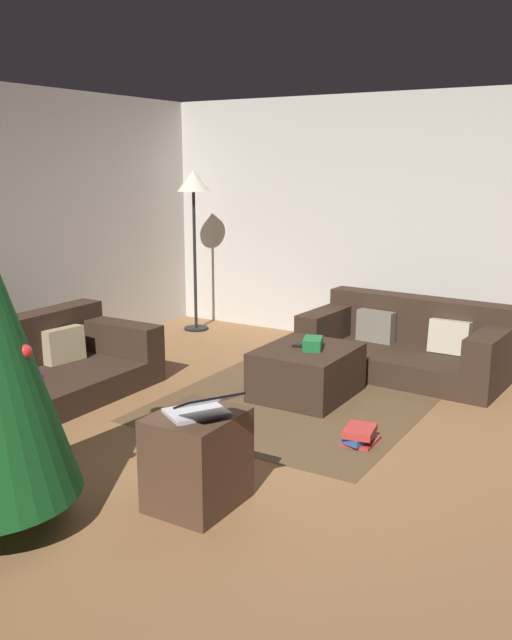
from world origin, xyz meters
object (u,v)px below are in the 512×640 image
(gift_box, at_px, (313,344))
(book_stack, at_px, (359,435))
(couch_left, at_px, (36,370))
(laptop, at_px, (201,408))
(couch_right, at_px, (409,345))
(side_table, at_px, (197,459))
(ottoman, at_px, (307,372))
(tv_remote, at_px, (302,346))
(corner_lamp, at_px, (193,194))

(gift_box, distance_m, book_stack, 1.10)
(couch_left, distance_m, gift_box, 2.28)
(couch_left, height_order, book_stack, couch_left)
(laptop, bearing_deg, couch_right, -2.33)
(side_table, bearing_deg, gift_box, 7.75)
(ottoman, xyz_separation_m, side_table, (-2.00, -0.32, 0.07))
(tv_remote, bearing_deg, couch_right, -50.43)
(side_table, height_order, book_stack, side_table)
(couch_left, relative_size, side_table, 3.45)
(couch_left, xyz_separation_m, laptop, (-0.80, -2.24, 0.36))
(ottoman, bearing_deg, book_stack, -132.53)
(couch_left, height_order, side_table, couch_left)
(gift_box, bearing_deg, couch_left, 122.81)
(ottoman, distance_m, tv_remote, 0.22)
(book_stack, bearing_deg, side_table, 160.42)
(ottoman, height_order, book_stack, ottoman)
(side_table, xyz_separation_m, laptop, (-0.03, -0.06, 0.33))
(gift_box, distance_m, laptop, 2.06)
(couch_left, distance_m, book_stack, 2.70)
(couch_left, relative_size, ottoman, 2.23)
(side_table, bearing_deg, corner_lamp, 36.14)
(gift_box, bearing_deg, couch_right, -22.85)
(couch_left, xyz_separation_m, ottoman, (1.23, -1.86, -0.04))
(ottoman, distance_m, gift_box, 0.26)
(couch_left, bearing_deg, book_stack, 101.11)
(ottoman, bearing_deg, side_table, -170.85)
(ottoman, height_order, laptop, laptop)
(laptop, bearing_deg, couch_left, 70.35)
(ottoman, relative_size, laptop, 1.63)
(gift_box, relative_size, book_stack, 0.75)
(ottoman, height_order, side_table, side_table)
(couch_right, bearing_deg, gift_box, 70.48)
(gift_box, distance_m, corner_lamp, 2.85)
(couch_right, distance_m, book_stack, 1.83)
(couch_right, bearing_deg, corner_lamp, -3.70)
(laptop, bearing_deg, gift_box, 9.18)
(couch_left, bearing_deg, side_table, 70.70)
(book_stack, distance_m, corner_lamp, 3.93)
(couch_left, bearing_deg, ottoman, 123.50)
(couch_right, bearing_deg, couch_left, 47.67)
(tv_remote, bearing_deg, laptop, 168.99)
(gift_box, height_order, side_table, side_table)
(book_stack, bearing_deg, corner_lamp, 54.18)
(couch_left, relative_size, book_stack, 6.04)
(ottoman, xyz_separation_m, tv_remote, (0.01, 0.05, 0.22))
(couch_left, relative_size, gift_box, 8.09)
(couch_left, distance_m, tv_remote, 2.20)
(gift_box, bearing_deg, corner_lamp, 57.55)
(gift_box, xyz_separation_m, tv_remote, (0.00, 0.10, -0.04))
(gift_box, bearing_deg, laptop, -170.82)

